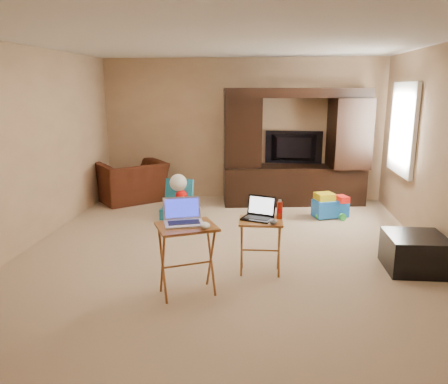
# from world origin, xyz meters

# --- Properties ---
(floor) EXTENTS (5.50, 5.50, 0.00)m
(floor) POSITION_xyz_m (0.00, 0.00, 0.00)
(floor) COLOR #C8AC8A
(floor) RESTS_ON ground
(ceiling) EXTENTS (5.50, 5.50, 0.00)m
(ceiling) POSITION_xyz_m (0.00, 0.00, 2.50)
(ceiling) COLOR silver
(ceiling) RESTS_ON ground
(wall_back) EXTENTS (5.00, 0.00, 5.00)m
(wall_back) POSITION_xyz_m (0.00, 2.75, 1.25)
(wall_back) COLOR tan
(wall_back) RESTS_ON ground
(wall_front) EXTENTS (5.00, 0.00, 5.00)m
(wall_front) POSITION_xyz_m (0.00, -2.75, 1.25)
(wall_front) COLOR tan
(wall_front) RESTS_ON ground
(wall_left) EXTENTS (0.00, 5.50, 5.50)m
(wall_left) POSITION_xyz_m (-2.50, 0.00, 1.25)
(wall_left) COLOR tan
(wall_left) RESTS_ON ground
(wall_right) EXTENTS (0.00, 5.50, 5.50)m
(wall_right) POSITION_xyz_m (2.50, 0.00, 1.25)
(wall_right) COLOR tan
(wall_right) RESTS_ON ground
(window_pane) EXTENTS (0.00, 1.20, 1.20)m
(window_pane) POSITION_xyz_m (2.48, 1.55, 1.40)
(window_pane) COLOR white
(window_pane) RESTS_ON ground
(window_frame) EXTENTS (0.06, 1.14, 1.34)m
(window_frame) POSITION_xyz_m (2.46, 1.55, 1.40)
(window_frame) COLOR white
(window_frame) RESTS_ON ground
(entertainment_center) EXTENTS (2.49, 0.95, 1.98)m
(entertainment_center) POSITION_xyz_m (0.95, 2.42, 0.99)
(entertainment_center) COLOR black
(entertainment_center) RESTS_ON floor
(television) EXTENTS (1.01, 0.14, 0.58)m
(television) POSITION_xyz_m (0.95, 2.62, 0.95)
(television) COLOR black
(television) RESTS_ON entertainment_center
(recliner) EXTENTS (1.46, 1.44, 0.71)m
(recliner) POSITION_xyz_m (-1.92, 2.24, 0.36)
(recliner) COLOR #44160E
(recliner) RESTS_ON floor
(child_rocker) EXTENTS (0.48, 0.54, 0.59)m
(child_rocker) POSITION_xyz_m (-0.90, 1.34, 0.29)
(child_rocker) COLOR #1A7090
(child_rocker) RESTS_ON floor
(plush_toy) EXTENTS (0.37, 0.31, 0.41)m
(plush_toy) POSITION_xyz_m (-0.85, 1.47, 0.21)
(plush_toy) COLOR red
(plush_toy) RESTS_ON floor
(push_toy) EXTENTS (0.64, 0.55, 0.40)m
(push_toy) POSITION_xyz_m (1.48, 1.57, 0.20)
(push_toy) COLOR blue
(push_toy) RESTS_ON floor
(ottoman) EXTENTS (0.64, 0.64, 0.40)m
(ottoman) POSITION_xyz_m (2.16, -0.37, 0.20)
(ottoman) COLOR black
(ottoman) RESTS_ON floor
(tray_table_left) EXTENTS (0.68, 0.63, 0.71)m
(tray_table_left) POSITION_xyz_m (-0.25, -1.22, 0.35)
(tray_table_left) COLOR #945424
(tray_table_left) RESTS_ON floor
(tray_table_right) EXTENTS (0.48, 0.38, 0.61)m
(tray_table_right) POSITION_xyz_m (0.44, -0.64, 0.30)
(tray_table_right) COLOR #AC6E29
(tray_table_right) RESTS_ON floor
(laptop_left) EXTENTS (0.45, 0.40, 0.24)m
(laptop_left) POSITION_xyz_m (-0.28, -1.19, 0.83)
(laptop_left) COLOR silver
(laptop_left) RESTS_ON tray_table_left
(laptop_right) EXTENTS (0.39, 0.35, 0.24)m
(laptop_right) POSITION_xyz_m (0.40, -0.62, 0.73)
(laptop_right) COLOR black
(laptop_right) RESTS_ON tray_table_right
(mouse_left) EXTENTS (0.14, 0.17, 0.06)m
(mouse_left) POSITION_xyz_m (-0.06, -1.29, 0.74)
(mouse_left) COLOR white
(mouse_left) RESTS_ON tray_table_left
(mouse_right) EXTENTS (0.09, 0.13, 0.05)m
(mouse_right) POSITION_xyz_m (0.57, -0.76, 0.63)
(mouse_right) COLOR #46464C
(mouse_right) RESTS_ON tray_table_right
(water_bottle) EXTENTS (0.06, 0.06, 0.19)m
(water_bottle) POSITION_xyz_m (0.64, -0.56, 0.70)
(water_bottle) COLOR #B6200B
(water_bottle) RESTS_ON tray_table_right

